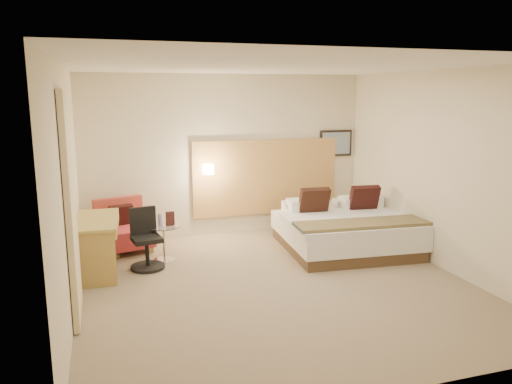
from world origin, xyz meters
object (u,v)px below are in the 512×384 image
object	(u,v)px
bed	(345,229)
desk	(99,230)
desk_chair	(146,244)
side_table	(164,241)
lounge_chair	(123,230)

from	to	relation	value
bed	desk	bearing A→B (deg)	179.40
desk	desk_chair	distance (m)	0.66
side_table	desk_chair	size ratio (longest dim) A/B	0.62
bed	lounge_chair	bearing A→B (deg)	164.40
desk_chair	side_table	bearing A→B (deg)	40.72
lounge_chair	desk_chair	bearing A→B (deg)	-73.54
bed	side_table	world-z (taller)	bed
lounge_chair	desk	xyz separation A→B (m)	(-0.35, -0.88, 0.27)
bed	desk	distance (m)	3.65
desk	desk_chair	bearing A→B (deg)	-0.96
lounge_chair	desk_chair	distance (m)	0.93
lounge_chair	desk_chair	xyz separation A→B (m)	(0.26, -0.89, 0.03)
lounge_chair	side_table	xyz separation A→B (m)	(0.54, -0.65, -0.03)
side_table	lounge_chair	bearing A→B (deg)	129.44
desk_chair	lounge_chair	bearing A→B (deg)	106.46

